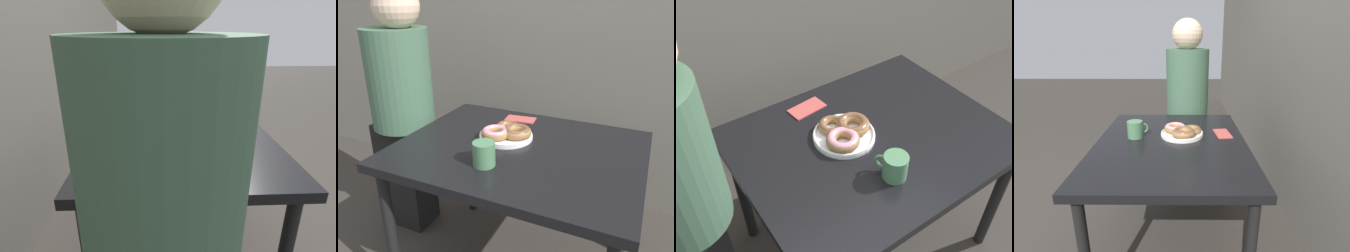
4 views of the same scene
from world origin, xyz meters
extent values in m
plane|color=#38332D|center=(0.00, 0.00, 0.00)|extent=(14.00, 14.00, 0.00)
cube|color=black|center=(0.00, 0.27, 0.69)|extent=(1.06, 0.83, 0.04)
cylinder|color=black|center=(0.47, -0.08, 0.34)|extent=(0.05, 0.05, 0.67)
cylinder|color=black|center=(0.47, 0.63, 0.34)|extent=(0.05, 0.05, 0.67)
cylinder|color=white|center=(-0.09, 0.33, 0.72)|extent=(0.25, 0.25, 0.01)
torus|color=white|center=(-0.09, 0.33, 0.73)|extent=(0.25, 0.25, 0.01)
torus|color=#9E7042|center=(-0.04, 0.34, 0.75)|extent=(0.19, 0.19, 0.04)
torus|color=brown|center=(-0.04, 0.34, 0.75)|extent=(0.18, 0.18, 0.03)
torus|color=#9E7042|center=(-0.11, 0.39, 0.74)|extent=(0.11, 0.11, 0.03)
torus|color=brown|center=(-0.11, 0.39, 0.75)|extent=(0.11, 0.11, 0.03)
torus|color=#9E7042|center=(-0.13, 0.29, 0.75)|extent=(0.16, 0.16, 0.04)
torus|color=pink|center=(-0.13, 0.29, 0.75)|extent=(0.14, 0.14, 0.03)
cylinder|color=#4C7F56|center=(-0.06, 0.06, 0.76)|extent=(0.09, 0.09, 0.10)
cylinder|color=#382114|center=(-0.06, 0.06, 0.80)|extent=(0.07, 0.07, 0.00)
torus|color=#4C7F56|center=(-0.08, 0.11, 0.76)|extent=(0.04, 0.06, 0.06)
cylinder|color=#42664C|center=(-0.74, 0.37, 0.92)|extent=(0.33, 0.33, 0.53)
cube|color=#BC4C47|center=(-0.12, 0.58, 0.71)|extent=(0.16, 0.10, 0.01)
camera|label=1|loc=(-1.19, 0.38, 1.19)|focal=28.00mm
camera|label=2|loc=(0.49, -0.94, 1.35)|focal=35.00mm
camera|label=3|loc=(-0.73, -0.57, 1.73)|focal=40.00mm
camera|label=4|loc=(1.36, 0.34, 1.27)|focal=28.00mm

